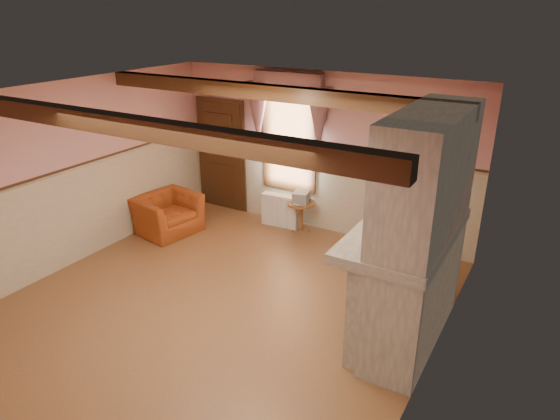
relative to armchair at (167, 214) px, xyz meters
The scene contains 25 objects.
floor 2.70m from the armchair, 32.91° to the right, with size 5.50×6.00×0.01m, color brown.
ceiling 3.64m from the armchair, 32.91° to the right, with size 5.50×6.00×0.01m, color silver.
wall_back 2.93m from the armchair, 34.46° to the left, with size 5.50×0.02×2.80m, color #D39298.
wall_left 1.87m from the armchair, 108.95° to the right, with size 0.02×6.00×2.80m, color #D39298.
wall_right 5.31m from the armchair, 16.24° to the right, with size 0.02×6.00×2.80m, color #D39298.
wainscot 2.71m from the armchair, 32.91° to the right, with size 5.50×6.00×1.50m, color beige, non-canonical shape.
chair_rail 2.92m from the armchair, 32.91° to the right, with size 5.50×6.00×0.08m, color black, non-canonical shape.
firebox 4.34m from the armchair, 11.39° to the right, with size 0.20×0.95×0.90m, color black.
armchair is the anchor object (origin of this frame).
side_table 2.40m from the armchair, 31.30° to the left, with size 0.50×0.50×0.55m, color brown.
book_stack 2.41m from the armchair, 31.07° to the left, with size 0.26×0.32×0.20m, color #B7AD8C.
radiator 2.04m from the armchair, 37.57° to the left, with size 0.70×0.18×0.60m, color silver.
bowl 4.69m from the armchair, ahead, with size 0.34×0.34×0.08m, color brown.
mantel_clock 4.66m from the armchair, ahead, with size 0.14×0.24×0.20m, color black.
oil_lamp 4.66m from the armchair, ahead, with size 0.11×0.11×0.28m, color #B57F33.
candle_red 4.84m from the armchair, 16.97° to the right, with size 0.06×0.06×0.16m, color maroon.
jar_yellow 4.82m from the armchair, 16.20° to the right, with size 0.06×0.06×0.12m, color gold.
fireplace 4.87m from the armchair, 10.38° to the right, with size 0.85×2.00×2.80m, color gray.
mantel 4.69m from the armchair, 10.78° to the right, with size 1.05×2.05×0.12m, color gray.
overmantel_mirror 4.69m from the armchair, 11.24° to the right, with size 0.06×1.44×1.04m, color silver.
door 1.65m from the armchair, 84.23° to the left, with size 1.10×0.10×2.10m, color black.
window 2.59m from the armchair, 42.54° to the left, with size 1.06×0.08×2.02m, color white.
window_drapes 2.90m from the armchair, 40.79° to the left, with size 1.30×0.14×1.40m, color gray.
ceiling_beam_front 4.21m from the armchair, 49.73° to the right, with size 5.50×0.18×0.20m, color black.
ceiling_beam_back 3.27m from the armchair, ahead, with size 5.50×0.18×0.20m, color black.
Camera 1 is at (3.63, -4.59, 3.79)m, focal length 32.00 mm.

